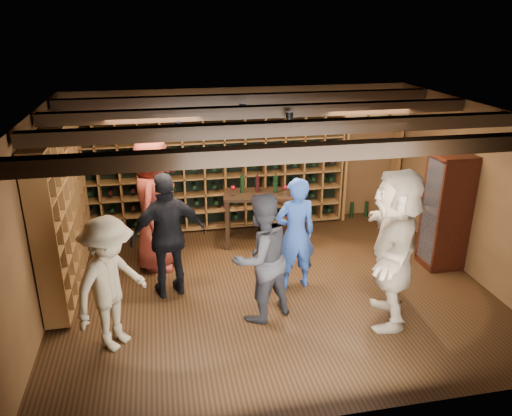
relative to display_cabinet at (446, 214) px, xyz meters
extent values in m
plane|color=black|center=(-2.71, -0.20, -0.86)|extent=(6.00, 6.00, 0.00)
plane|color=brown|center=(-2.71, 2.30, 0.39)|extent=(6.00, 0.00, 6.00)
plane|color=brown|center=(-2.71, -2.70, 0.39)|extent=(6.00, 0.00, 6.00)
plane|color=brown|center=(-5.71, -0.20, 0.39)|extent=(0.00, 5.00, 5.00)
plane|color=brown|center=(0.29, -0.20, 0.39)|extent=(0.00, 5.00, 5.00)
plane|color=black|center=(-2.71, -0.20, 1.64)|extent=(6.00, 6.00, 0.00)
cube|color=black|center=(-2.71, -1.80, 1.56)|extent=(5.90, 0.18, 0.16)
cube|color=black|center=(-2.71, -0.70, 1.56)|extent=(5.90, 0.18, 0.16)
cube|color=black|center=(-2.71, 0.40, 1.56)|extent=(5.90, 0.18, 0.16)
cube|color=black|center=(-2.71, 1.50, 1.56)|extent=(5.90, 0.18, 0.16)
cylinder|color=black|center=(-3.91, -0.20, 1.53)|extent=(0.10, 0.10, 0.10)
cylinder|color=black|center=(-2.41, 0.20, 1.53)|extent=(0.10, 0.10, 0.10)
cylinder|color=black|center=(-1.31, -0.50, 1.53)|extent=(0.10, 0.10, 0.10)
cylinder|color=black|center=(-2.91, 1.00, 1.53)|extent=(0.10, 0.10, 0.10)
cube|color=brown|center=(-3.24, 2.13, 0.29)|extent=(4.65, 0.30, 2.20)
cube|color=black|center=(-3.24, 2.13, 0.29)|extent=(4.56, 0.02, 2.16)
cube|color=brown|center=(-5.54, 0.62, 0.29)|extent=(0.30, 2.65, 2.20)
cube|color=black|center=(-5.54, 0.62, 0.29)|extent=(0.29, 0.02, 2.16)
cube|color=brown|center=(-0.31, 2.12, 0.99)|extent=(1.15, 0.32, 0.04)
cube|color=brown|center=(0.21, 2.12, 0.07)|extent=(0.05, 0.28, 1.85)
cube|color=brown|center=(-0.83, 2.12, 0.07)|extent=(0.05, 0.28, 1.85)
cube|color=tan|center=(-0.71, 2.12, 1.11)|extent=(0.40, 0.30, 0.20)
cube|color=tan|center=(-0.26, 2.12, 1.11)|extent=(0.40, 0.30, 0.20)
cube|color=tan|center=(0.09, 2.12, 1.11)|extent=(0.40, 0.30, 0.20)
cube|color=#34110A|center=(0.01, 0.00, -0.81)|extent=(0.55, 0.50, 0.10)
cube|color=#34110A|center=(0.01, 0.00, 0.04)|extent=(0.55, 0.50, 1.70)
cube|color=white|center=(-0.25, 0.00, 0.04)|extent=(0.01, 0.46, 1.60)
cube|color=#34110A|center=(0.01, 0.00, 0.04)|extent=(0.50, 0.44, 0.02)
sphere|color=#59260C|center=(-0.01, 0.00, 0.14)|extent=(0.18, 0.18, 0.18)
imported|color=navy|center=(-2.39, -0.18, -0.04)|extent=(0.63, 0.44, 1.63)
imported|color=black|center=(-3.02, -0.85, -0.01)|extent=(1.01, 0.92, 1.68)
imported|color=maroon|center=(-4.29, 0.84, 0.15)|extent=(0.88, 1.12, 2.02)
imported|color=black|center=(-4.12, -0.05, 0.02)|extent=(1.10, 0.64, 1.76)
imported|color=gray|center=(-4.81, -1.10, -0.04)|extent=(1.13, 1.19, 1.62)
imported|color=tan|center=(-1.44, -1.22, 0.15)|extent=(1.24, 1.96, 2.01)
cube|color=black|center=(-2.57, 1.32, 0.02)|extent=(1.28, 0.80, 0.05)
cube|color=black|center=(-3.16, 1.17, -0.43)|extent=(0.07, 0.07, 0.86)
cube|color=black|center=(-2.08, 0.98, -0.43)|extent=(0.07, 0.07, 0.86)
cube|color=black|center=(-3.07, 1.66, -0.43)|extent=(0.07, 0.07, 0.86)
cube|color=black|center=(-1.99, 1.47, -0.43)|extent=(0.07, 0.07, 0.86)
cylinder|color=black|center=(-2.86, 1.42, 0.19)|extent=(0.07, 0.07, 0.28)
cylinder|color=black|center=(-2.62, 1.38, 0.19)|extent=(0.07, 0.07, 0.28)
cylinder|color=black|center=(-2.32, 1.33, 0.19)|extent=(0.07, 0.07, 0.28)
camera|label=1|loc=(-4.16, -6.27, 2.80)|focal=35.00mm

